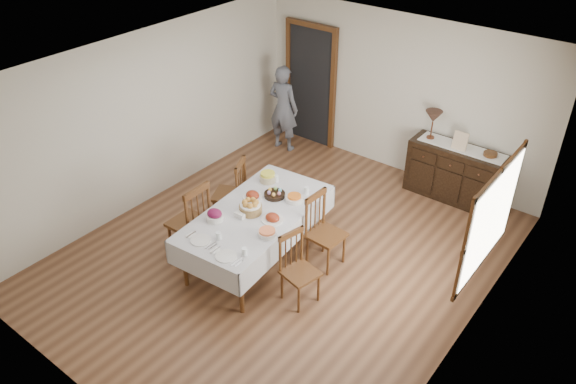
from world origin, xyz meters
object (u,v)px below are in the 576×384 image
Objects in this scene: table_lamp at (433,117)px; chair_right_far at (323,230)px; dining_table at (256,218)px; chair_left_far at (232,192)px; chair_left_near at (191,220)px; person at (283,105)px; chair_right_near at (298,267)px; sideboard at (455,173)px.

chair_right_far is at bearing -95.00° from table_lamp.
chair_left_far is (-0.82, 0.43, -0.14)m from dining_table.
person is at bearing -164.73° from chair_left_near.
chair_left_near is at bearing -18.45° from chair_left_far.
sideboard is (0.56, 3.27, -0.04)m from chair_right_near.
chair_right_far reaches higher than dining_table.
chair_left_far is 3.42m from sideboard.
person is 2.66m from table_lamp.
dining_table is at bearing 116.78° from person.
table_lamp is (2.61, 0.33, 0.40)m from person.
chair_left_far is 0.62× the size of person.
sideboard is at bearing -179.17° from person.
chair_left_far reaches higher than chair_right_near.
table_lamp reaches higher than chair_left_near.
table_lamp reaches higher than chair_right_near.
chair_left_near is at bearing -121.97° from sideboard.
chair_right_far reaches higher than chair_right_near.
chair_left_near is at bearing 101.68° from person.
person is (-0.84, 2.26, 0.31)m from chair_left_far.
chair_left_near is 0.90m from chair_left_far.
chair_left_far is 1.01× the size of chair_right_far.
sideboard is 0.93m from table_lamp.
chair_left_far reaches higher than dining_table.
dining_table is 0.93m from chair_left_far.
chair_left_far is at bearing 105.52° from person.
chair_left_far is at bearing -131.29° from sideboard.
sideboard is 0.88× the size of person.
chair_left_near is 0.68× the size of person.
chair_right_near is (0.88, -0.28, -0.19)m from dining_table.
chair_left_far is at bearing 95.04° from chair_right_far.
chair_left_near is at bearing 109.30° from chair_right_near.
chair_right_near reaches higher than sideboard.
chair_right_far is (1.55, 0.05, -0.00)m from chair_left_far.
table_lamp is (0.07, 3.30, 0.75)m from chair_right_near.
dining_table is 1.37× the size of person.
dining_table is at bearing 126.21° from chair_right_far.
sideboard is 3.14m from person.
chair_right_near is 3.38m from table_lamp.
person reaches higher than chair_left_near.
table_lamp is (0.95, 3.02, 0.57)m from dining_table.
sideboard is at bearing 114.01° from chair_left_far.
sideboard is (2.26, 2.57, -0.08)m from chair_left_far.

